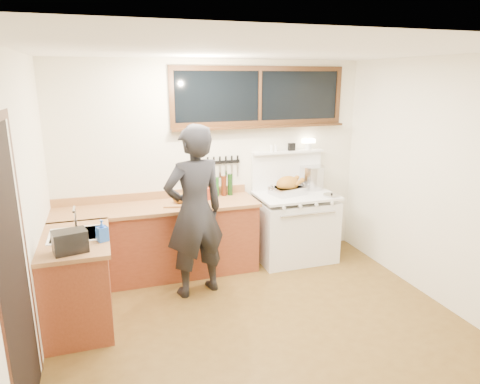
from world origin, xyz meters
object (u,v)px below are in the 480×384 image
object	(u,v)px
roast_turkey	(288,187)
cutting_board	(182,200)
vintage_stove	(295,225)
man	(195,212)

from	to	relation	value
roast_turkey	cutting_board	bearing A→B (deg)	-178.81
roast_turkey	vintage_stove	bearing A→B (deg)	-13.49
cutting_board	roast_turkey	xyz separation A→B (m)	(1.40, 0.03, 0.05)
cutting_board	roast_turkey	world-z (taller)	roast_turkey
man	roast_turkey	world-z (taller)	man
cutting_board	roast_turkey	distance (m)	1.40
cutting_board	man	bearing A→B (deg)	-85.53
man	cutting_board	bearing A→B (deg)	94.47
cutting_board	vintage_stove	bearing A→B (deg)	0.16
vintage_stove	man	bearing A→B (deg)	-159.89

